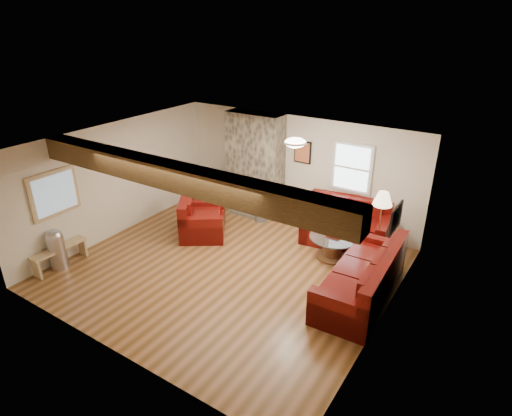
{
  "coord_description": "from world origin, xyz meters",
  "views": [
    {
      "loc": [
        4.34,
        -5.72,
        4.57
      ],
      "look_at": [
        0.39,
        0.4,
        1.25
      ],
      "focal_mm": 30.0,
      "sensor_mm": 36.0,
      "label": 1
    }
  ],
  "objects_px": {
    "armchair_red": "(202,217)",
    "floor_lamp": "(382,203)",
    "tv_cabinet": "(223,194)",
    "coffee_table": "(333,247)",
    "television": "(222,178)",
    "sofa_three": "(361,275)",
    "loveseat": "(346,223)"
  },
  "relations": [
    {
      "from": "armchair_red",
      "to": "coffee_table",
      "type": "relative_size",
      "value": 1.1
    },
    {
      "from": "sofa_three",
      "to": "television",
      "type": "relative_size",
      "value": 3.22
    },
    {
      "from": "armchair_red",
      "to": "coffee_table",
      "type": "xyz_separation_m",
      "value": [
        2.86,
        0.66,
        -0.2
      ]
    },
    {
      "from": "television",
      "to": "armchair_red",
      "type": "bearing_deg",
      "value": -67.17
    },
    {
      "from": "coffee_table",
      "to": "floor_lamp",
      "type": "relative_size",
      "value": 0.66
    },
    {
      "from": "loveseat",
      "to": "floor_lamp",
      "type": "distance_m",
      "value": 1.19
    },
    {
      "from": "armchair_red",
      "to": "tv_cabinet",
      "type": "bearing_deg",
      "value": -11.43
    },
    {
      "from": "loveseat",
      "to": "floor_lamp",
      "type": "relative_size",
      "value": 1.2
    },
    {
      "from": "sofa_three",
      "to": "armchair_red",
      "type": "height_order",
      "value": "sofa_three"
    },
    {
      "from": "sofa_three",
      "to": "floor_lamp",
      "type": "bearing_deg",
      "value": -175.37
    },
    {
      "from": "tv_cabinet",
      "to": "floor_lamp",
      "type": "distance_m",
      "value": 4.51
    },
    {
      "from": "armchair_red",
      "to": "sofa_three",
      "type": "bearing_deg",
      "value": -129.18
    },
    {
      "from": "loveseat",
      "to": "armchair_red",
      "type": "distance_m",
      "value": 3.15
    },
    {
      "from": "tv_cabinet",
      "to": "television",
      "type": "height_order",
      "value": "television"
    },
    {
      "from": "sofa_three",
      "to": "tv_cabinet",
      "type": "bearing_deg",
      "value": -116.39
    },
    {
      "from": "coffee_table",
      "to": "television",
      "type": "distance_m",
      "value": 3.74
    },
    {
      "from": "armchair_red",
      "to": "coffee_table",
      "type": "distance_m",
      "value": 2.94
    },
    {
      "from": "coffee_table",
      "to": "television",
      "type": "relative_size",
      "value": 1.35
    },
    {
      "from": "loveseat",
      "to": "sofa_three",
      "type": "bearing_deg",
      "value": -69.14
    },
    {
      "from": "loveseat",
      "to": "television",
      "type": "distance_m",
      "value": 3.55
    },
    {
      "from": "sofa_three",
      "to": "tv_cabinet",
      "type": "distance_m",
      "value": 4.95
    },
    {
      "from": "armchair_red",
      "to": "loveseat",
      "type": "bearing_deg",
      "value": -97.93
    },
    {
      "from": "armchair_red",
      "to": "television",
      "type": "bearing_deg",
      "value": -11.43
    },
    {
      "from": "loveseat",
      "to": "television",
      "type": "xyz_separation_m",
      "value": [
        -3.54,
        0.3,
        0.21
      ]
    },
    {
      "from": "sofa_three",
      "to": "coffee_table",
      "type": "distance_m",
      "value": 1.38
    },
    {
      "from": "sofa_three",
      "to": "floor_lamp",
      "type": "relative_size",
      "value": 1.59
    },
    {
      "from": "armchair_red",
      "to": "floor_lamp",
      "type": "height_order",
      "value": "floor_lamp"
    },
    {
      "from": "sofa_three",
      "to": "coffee_table",
      "type": "height_order",
      "value": "sofa_three"
    },
    {
      "from": "tv_cabinet",
      "to": "coffee_table",
      "type": "bearing_deg",
      "value": -16.13
    },
    {
      "from": "tv_cabinet",
      "to": "television",
      "type": "xyz_separation_m",
      "value": [
        0.0,
        0.0,
        0.45
      ]
    },
    {
      "from": "sofa_three",
      "to": "armchair_red",
      "type": "relative_size",
      "value": 2.18
    },
    {
      "from": "coffee_table",
      "to": "television",
      "type": "bearing_deg",
      "value": 163.87
    }
  ]
}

